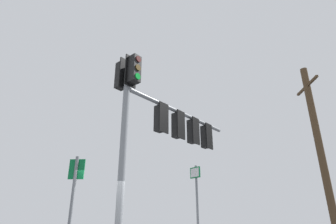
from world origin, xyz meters
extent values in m
cylinder|color=gray|center=(0.09, -0.57, 3.02)|extent=(0.20, 0.20, 6.04)
cylinder|color=gray|center=(-2.19, -2.02, 5.28)|extent=(4.63, 3.02, 0.14)
cube|color=black|center=(0.25, -0.82, 5.83)|extent=(0.41, 0.41, 0.90)
cube|color=black|center=(0.16, -0.67, 5.83)|extent=(0.39, 0.27, 1.04)
cylinder|color=#360503|center=(0.34, -0.96, 6.13)|extent=(0.18, 0.13, 0.20)
cylinder|color=#3C2703|center=(0.34, -0.96, 5.83)|extent=(0.18, 0.13, 0.20)
cylinder|color=green|center=(0.34, -0.96, 5.53)|extent=(0.18, 0.13, 0.20)
cube|color=black|center=(-0.07, -0.31, 5.83)|extent=(0.41, 0.41, 0.90)
cube|color=black|center=(0.02, -0.46, 5.83)|extent=(0.39, 0.27, 1.04)
cylinder|color=#360503|center=(-0.16, -0.17, 6.13)|extent=(0.18, 0.13, 0.20)
cylinder|color=#3C2703|center=(-0.16, -0.17, 5.83)|extent=(0.18, 0.13, 0.20)
cylinder|color=green|center=(-0.16, -0.17, 5.53)|extent=(0.18, 0.13, 0.20)
cube|color=black|center=(-1.19, -1.38, 4.73)|extent=(0.41, 0.41, 0.90)
cube|color=black|center=(-1.29, -1.24, 4.73)|extent=(0.39, 0.27, 1.04)
cylinder|color=#360503|center=(-1.11, -1.52, 5.03)|extent=(0.19, 0.13, 0.20)
cylinder|color=#3C2703|center=(-1.11, -1.52, 4.73)|extent=(0.19, 0.13, 0.20)
cylinder|color=green|center=(-1.11, -1.52, 4.43)|extent=(0.19, 0.13, 0.20)
cube|color=black|center=(-1.97, -1.88, 4.73)|extent=(0.42, 0.42, 0.90)
cube|color=black|center=(-2.07, -1.74, 4.73)|extent=(0.39, 0.28, 1.04)
cylinder|color=#360503|center=(-1.88, -2.01, 5.03)|extent=(0.18, 0.14, 0.20)
cylinder|color=#3C2703|center=(-1.88, -2.01, 4.73)|extent=(0.18, 0.14, 0.20)
cylinder|color=green|center=(-1.88, -2.01, 4.43)|extent=(0.18, 0.14, 0.20)
cube|color=black|center=(-2.75, -2.37, 4.73)|extent=(0.42, 0.42, 0.90)
cube|color=black|center=(-2.84, -2.23, 4.73)|extent=(0.39, 0.28, 1.04)
cylinder|color=#360503|center=(-2.66, -2.51, 5.03)|extent=(0.18, 0.14, 0.20)
cylinder|color=#3C2703|center=(-2.66, -2.51, 4.73)|extent=(0.18, 0.14, 0.20)
cylinder|color=green|center=(-2.66, -2.51, 4.43)|extent=(0.18, 0.14, 0.20)
cube|color=black|center=(-3.52, -2.86, 4.73)|extent=(0.42, 0.42, 0.90)
cube|color=black|center=(-3.62, -2.72, 4.73)|extent=(0.39, 0.27, 1.04)
cylinder|color=#360503|center=(-3.43, -3.00, 5.03)|extent=(0.18, 0.13, 0.20)
cylinder|color=#3C2703|center=(-3.43, -3.00, 4.73)|extent=(0.18, 0.13, 0.20)
cylinder|color=green|center=(-3.43, -3.00, 4.43)|extent=(0.18, 0.13, 0.20)
cylinder|color=#4C3823|center=(-10.20, -3.78, 4.78)|extent=(0.36, 0.36, 9.56)
cube|color=#4C3823|center=(-10.20, -3.78, 8.50)|extent=(0.77, 2.20, 0.12)
cube|color=#0C7238|center=(1.23, 0.79, 2.53)|extent=(0.32, 0.14, 0.42)
cube|color=white|center=(1.23, 0.77, 2.53)|extent=(0.26, 0.10, 0.36)
cylinder|color=slate|center=(-2.07, -0.53, 1.52)|extent=(0.07, 0.07, 3.04)
cube|color=#0C7238|center=(-2.03, -0.51, 2.83)|extent=(0.18, 0.37, 0.31)
cube|color=white|center=(-2.02, -0.51, 2.83)|extent=(0.13, 0.31, 0.25)
camera|label=1|loc=(1.13, 7.11, 1.42)|focal=30.00mm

